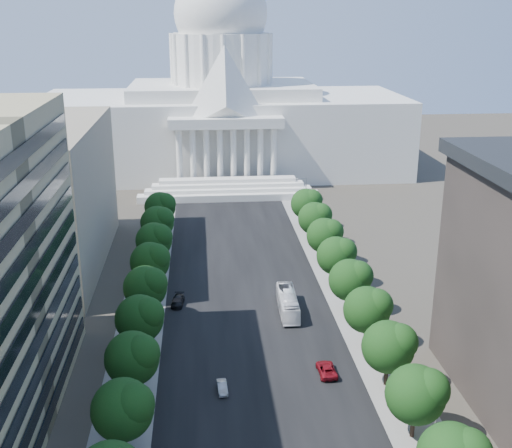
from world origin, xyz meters
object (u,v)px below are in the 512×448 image
object	(u,v)px
city_bus	(288,303)
car_dark_b	(178,301)
car_red	(326,369)
car_silver	(222,387)

from	to	relation	value
city_bus	car_dark_b	bearing A→B (deg)	167.82
car_red	city_bus	xyz separation A→B (m)	(-2.95, 21.12, 1.04)
car_silver	car_dark_b	size ratio (longest dim) A/B	0.75
car_red	car_silver	bearing A→B (deg)	10.65
car_silver	car_dark_b	bearing A→B (deg)	99.93
car_dark_b	city_bus	distance (m)	20.38
car_red	city_bus	bearing A→B (deg)	-83.17
car_dark_b	car_silver	bearing A→B (deg)	-70.09
car_red	car_dark_b	size ratio (longest dim) A/B	1.07
car_silver	car_dark_b	world-z (taller)	car_dark_b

